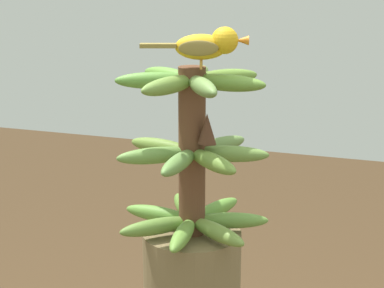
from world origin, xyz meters
TOP-DOWN VIEW (x-y plane):
  - banana_bunch at (0.00, -0.00)m, footprint 0.31×0.32m
  - perched_bird at (-0.01, -0.04)m, footprint 0.09×0.20m

SIDE VIEW (x-z plane):
  - banana_bunch at x=0.00m, z-range 0.95..1.30m
  - perched_bird at x=-0.01m, z-range 1.30..1.38m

